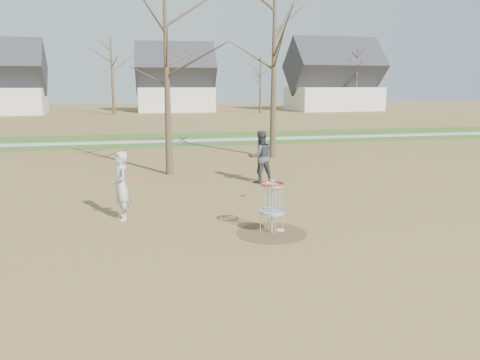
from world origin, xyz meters
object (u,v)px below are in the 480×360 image
(disc_grounded, at_px, (280,230))
(disc_golf_basket, at_px, (272,198))
(player_throwing, at_px, (260,157))
(player_standing, at_px, (121,186))

(disc_grounded, relative_size, disc_golf_basket, 0.16)
(disc_grounded, distance_m, disc_golf_basket, 0.94)
(player_throwing, relative_size, disc_grounded, 9.09)
(player_throwing, height_order, disc_golf_basket, player_throwing)
(player_standing, distance_m, player_throwing, 6.43)
(player_throwing, distance_m, disc_grounded, 6.12)
(player_standing, bearing_deg, disc_golf_basket, 47.26)
(disc_grounded, xyz_separation_m, disc_golf_basket, (-0.26, -0.13, 0.89))
(player_standing, bearing_deg, player_throwing, 114.75)
(player_standing, bearing_deg, disc_grounded, 50.32)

